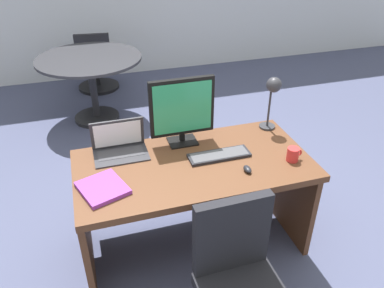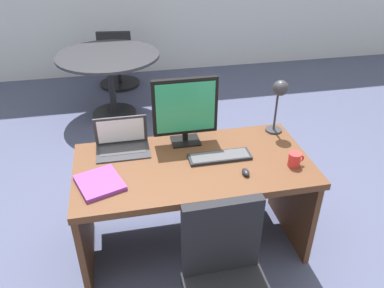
{
  "view_description": "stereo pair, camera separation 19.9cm",
  "coord_description": "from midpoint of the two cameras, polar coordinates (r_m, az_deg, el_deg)",
  "views": [
    {
      "loc": [
        -0.62,
        -1.99,
        2.17
      ],
      "look_at": [
        0.0,
        0.04,
        0.87
      ],
      "focal_mm": 35.95,
      "sensor_mm": 36.0,
      "label": 1
    },
    {
      "loc": [
        -0.43,
        -2.04,
        2.17
      ],
      "look_at": [
        0.0,
        0.04,
        0.87
      ],
      "focal_mm": 35.95,
      "sensor_mm": 36.0,
      "label": 2
    }
  ],
  "objects": [
    {
      "name": "mouse",
      "position": [
        2.44,
        5.92,
        -3.81
      ],
      "size": [
        0.04,
        0.08,
        0.03
      ],
      "color": "black",
      "rests_on": "desk"
    },
    {
      "name": "desk",
      "position": [
        2.67,
        -2.16,
        -5.9
      ],
      "size": [
        1.55,
        0.78,
        0.75
      ],
      "color": "#56331E",
      "rests_on": "ground"
    },
    {
      "name": "meeting_chair_near",
      "position": [
        5.5,
        -15.06,
        10.95
      ],
      "size": [
        0.56,
        0.56,
        0.82
      ],
      "color": "black",
      "rests_on": "ground"
    },
    {
      "name": "desk_lamp",
      "position": [
        2.81,
        9.91,
        7.6
      ],
      "size": [
        0.12,
        0.15,
        0.41
      ],
      "color": "#2D2D33",
      "rests_on": "desk"
    },
    {
      "name": "monitor",
      "position": [
        2.61,
        -3.57,
        5.17
      ],
      "size": [
        0.45,
        0.16,
        0.48
      ],
      "color": "black",
      "rests_on": "desk"
    },
    {
      "name": "coffee_mug",
      "position": [
        2.58,
        12.65,
        -1.55
      ],
      "size": [
        0.11,
        0.08,
        0.09
      ],
      "color": "red",
      "rests_on": "desk"
    },
    {
      "name": "laptop",
      "position": [
        2.66,
        -12.88,
        0.12
      ],
      "size": [
        0.36,
        0.24,
        0.23
      ],
      "color": "#2D2D33",
      "rests_on": "desk"
    },
    {
      "name": "book",
      "position": [
        2.36,
        -15.5,
        -6.38
      ],
      "size": [
        0.32,
        0.34,
        0.03
      ],
      "color": "purple",
      "rests_on": "desk"
    },
    {
      "name": "meeting_table",
      "position": [
        4.58,
        -16.0,
        10.05
      ],
      "size": [
        1.17,
        1.17,
        0.77
      ],
      "color": "black",
      "rests_on": "ground"
    },
    {
      "name": "ground",
      "position": [
        4.16,
        -7.26,
        -0.12
      ],
      "size": [
        12.0,
        12.0,
        0.0
      ],
      "primitive_type": "plane",
      "color": "#474C6B"
    },
    {
      "name": "keyboard",
      "position": [
        2.57,
        1.84,
        -1.73
      ],
      "size": [
        0.42,
        0.13,
        0.02
      ],
      "color": "black",
      "rests_on": "desk"
    }
  ]
}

